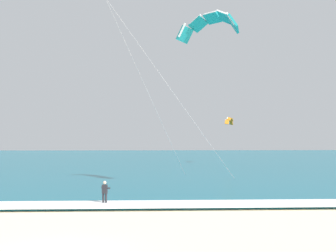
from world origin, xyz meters
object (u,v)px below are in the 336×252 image
Objects in this scene: kite_distant at (230,120)px; surfboard at (105,206)px; kite_primary at (210,24)px; kitesurfer at (105,192)px.

surfboard is at bearing -111.88° from kite_distant.
kite_primary is 34.81m from kite_distant.
kite_primary is at bearing -104.11° from kite_distant.
surfboard is 0.87× the size of kitesurfer.
surfboard is 0.10× the size of kite_primary.
kitesurfer is 45.27m from kite_distant.
kitesurfer is at bearing -111.89° from kite_distant.
surfboard is 45.43m from kite_distant.
kite_primary reaches higher than kitesurfer.
kitesurfer is (0.00, 0.02, 0.91)m from surfboard.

